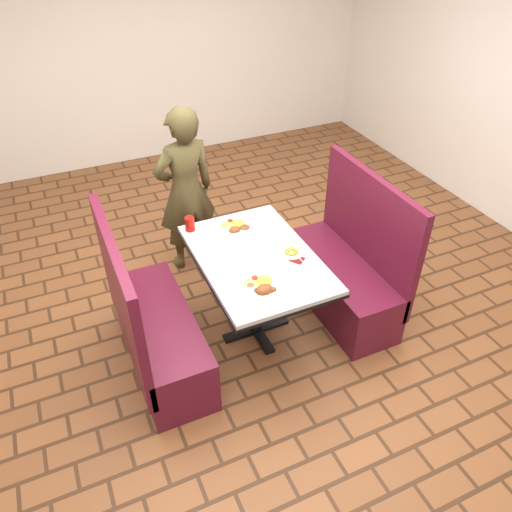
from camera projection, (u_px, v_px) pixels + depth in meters
name	position (u px, v px, depth m)	size (l,w,h in m)	color
room	(256.00, 95.00, 2.88)	(7.00, 7.04, 2.82)	brown
dining_table	(256.00, 267.00, 3.63)	(0.81, 1.21, 0.75)	silver
booth_bench_left	(154.00, 331.00, 3.56)	(0.47, 1.20, 1.17)	maroon
booth_bench_right	(345.00, 273.00, 4.09)	(0.47, 1.20, 1.17)	maroon
diner_person	(186.00, 192.00, 4.32)	(0.55, 0.36, 1.50)	brown
near_dinner_plate	(261.00, 284.00, 3.27)	(0.28, 0.28, 0.09)	white
far_dinner_plate	(236.00, 225.00, 3.85)	(0.28, 0.28, 0.07)	white
plantain_plate	(292.00, 252.00, 3.59)	(0.17, 0.17, 0.03)	white
maroon_napkin	(297.00, 260.00, 3.54)	(0.09, 0.09, 0.00)	#5E0E11
spoon_utensil	(298.00, 258.00, 3.55)	(0.01, 0.13, 0.00)	silver
red_tumbler	(190.00, 224.00, 3.81)	(0.07, 0.07, 0.11)	#AF120B
paper_napkin	(318.00, 284.00, 3.31)	(0.21, 0.16, 0.01)	white
knife_utensil	(268.00, 284.00, 3.31)	(0.01, 0.18, 0.00)	#B8B9BD
fork_utensil	(263.00, 291.00, 3.25)	(0.01, 0.15, 0.00)	silver
lettuce_shreds	(258.00, 250.00, 3.63)	(0.28, 0.32, 0.00)	#8EC74F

